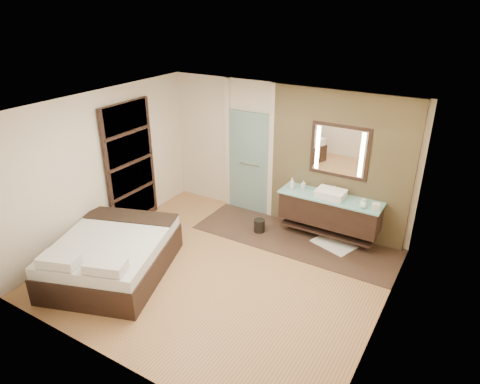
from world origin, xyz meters
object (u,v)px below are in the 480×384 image
Objects in this scene: bed at (112,256)px; vanity at (329,211)px; waste_bin at (259,226)px; mirror_unit at (339,151)px.

vanity is at bearing 28.10° from bed.
bed reaches higher than waste_bin.
bed is at bearing -130.32° from mirror_unit.
waste_bin is (1.40, 2.38, -0.20)m from bed.
mirror_unit is (0.00, 0.24, 1.07)m from vanity.
mirror_unit is 4.09× the size of waste_bin.
mirror_unit is 0.43× the size of bed.
waste_bin is (-1.20, -0.67, -1.52)m from mirror_unit.
waste_bin is at bearing -160.04° from vanity.
vanity reaches higher than waste_bin.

